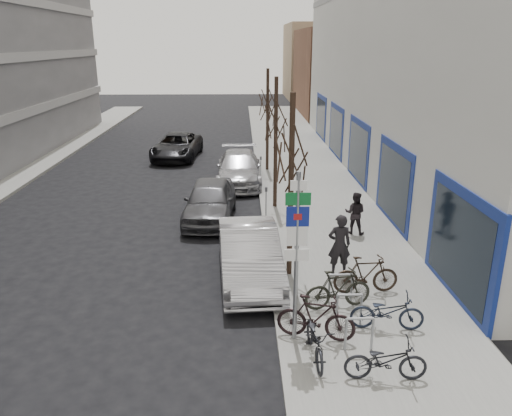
{
  "coord_description": "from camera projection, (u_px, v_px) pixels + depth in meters",
  "views": [
    {
      "loc": [
        1.2,
        -10.14,
        6.77
      ],
      "look_at": [
        1.62,
        4.19,
        2.0
      ],
      "focal_mm": 35.0,
      "sensor_mm": 36.0,
      "label": 1
    }
  ],
  "objects": [
    {
      "name": "bike_mid_curb",
      "position": [
        387.0,
        309.0,
        11.97
      ],
      "size": [
        1.82,
        0.72,
        1.08
      ],
      "primitive_type": "imported",
      "rotation": [
        0.0,
        0.0,
        1.46
      ],
      "color": "black",
      "rests_on": "sidewalk_east"
    },
    {
      "name": "parked_car_back",
      "position": [
        239.0,
        168.0,
        24.95
      ],
      "size": [
        2.2,
        5.4,
        1.57
      ],
      "primitive_type": "imported",
      "rotation": [
        0.0,
        0.0,
        -0.0
      ],
      "color": "#9B9BA0",
      "rests_on": "ground"
    },
    {
      "name": "ground",
      "position": [
        192.0,
        345.0,
        11.72
      ],
      "size": [
        120.0,
        120.0,
        0.0
      ],
      "primitive_type": "plane",
      "color": "black",
      "rests_on": "ground"
    },
    {
      "name": "tan_building_far",
      "position": [
        338.0,
        61.0,
        62.84
      ],
      "size": [
        13.0,
        12.0,
        9.0
      ],
      "primitive_type": "cube",
      "color": "#937A5B",
      "rests_on": "ground"
    },
    {
      "name": "meter_front",
      "position": [
        275.0,
        257.0,
        14.34
      ],
      "size": [
        0.1,
        0.08,
        1.27
      ],
      "color": "gray",
      "rests_on": "sidewalk_east"
    },
    {
      "name": "sidewalk_east",
      "position": [
        319.0,
        207.0,
        21.31
      ],
      "size": [
        5.0,
        70.0,
        0.15
      ],
      "primitive_type": "cube",
      "color": "slate",
      "rests_on": "ground"
    },
    {
      "name": "bike_rack",
      "position": [
        349.0,
        305.0,
        12.19
      ],
      "size": [
        0.66,
        2.26,
        0.83
      ],
      "color": "gray",
      "rests_on": "sidewalk_east"
    },
    {
      "name": "bike_far_curb",
      "position": [
        386.0,
        357.0,
        10.16
      ],
      "size": [
        1.73,
        0.6,
        1.04
      ],
      "primitive_type": "imported",
      "rotation": [
        0.0,
        0.0,
        1.52
      ],
      "color": "black",
      "rests_on": "sidewalk_east"
    },
    {
      "name": "parked_car_front",
      "position": [
        249.0,
        254.0,
        14.79
      ],
      "size": [
        2.04,
        5.0,
        1.61
      ],
      "primitive_type": "imported",
      "rotation": [
        0.0,
        0.0,
        0.07
      ],
      "color": "#B8B7BD",
      "rests_on": "ground"
    },
    {
      "name": "pedestrian_near",
      "position": [
        339.0,
        245.0,
        14.72
      ],
      "size": [
        0.7,
        0.47,
        1.88
      ],
      "primitive_type": "imported",
      "rotation": [
        0.0,
        0.0,
        3.17
      ],
      "color": "black",
      "rests_on": "sidewalk_east"
    },
    {
      "name": "parked_car_mid",
      "position": [
        210.0,
        200.0,
        19.81
      ],
      "size": [
        2.14,
        4.8,
        1.6
      ],
      "primitive_type": "imported",
      "rotation": [
        0.0,
        0.0,
        -0.05
      ],
      "color": "#47474B",
      "rests_on": "ground"
    },
    {
      "name": "bike_far_inner",
      "position": [
        366.0,
        274.0,
        13.72
      ],
      "size": [
        1.87,
        0.66,
        1.12
      ],
      "primitive_type": "imported",
      "rotation": [
        0.0,
        0.0,
        1.63
      ],
      "color": "black",
      "rests_on": "sidewalk_east"
    },
    {
      "name": "pedestrian_far",
      "position": [
        355.0,
        213.0,
        17.97
      ],
      "size": [
        0.68,
        0.58,
        1.57
      ],
      "primitive_type": "imported",
      "rotation": [
        0.0,
        0.0,
        2.77
      ],
      "color": "black",
      "rests_on": "sidewalk_east"
    },
    {
      "name": "highway_sign_pole",
      "position": [
        297.0,
        248.0,
        11.0
      ],
      "size": [
        0.55,
        0.1,
        4.2
      ],
      "color": "gray",
      "rests_on": "ground"
    },
    {
      "name": "tree_near",
      "position": [
        292.0,
        144.0,
        13.82
      ],
      "size": [
        1.8,
        1.8,
        5.5
      ],
      "color": "black",
      "rests_on": "ground"
    },
    {
      "name": "tree_far",
      "position": [
        268.0,
        96.0,
        26.15
      ],
      "size": [
        1.8,
        1.8,
        5.5
      ],
      "color": "black",
      "rests_on": "ground"
    },
    {
      "name": "bike_near_left",
      "position": [
        315.0,
        337.0,
        10.85
      ],
      "size": [
        0.61,
        1.76,
        1.06
      ],
      "primitive_type": "imported",
      "rotation": [
        0.0,
        0.0,
        0.05
      ],
      "color": "black",
      "rests_on": "sidewalk_east"
    },
    {
      "name": "meter_back",
      "position": [
        261.0,
        166.0,
        24.77
      ],
      "size": [
        0.1,
        0.08,
        1.27
      ],
      "color": "gray",
      "rests_on": "sidewalk_east"
    },
    {
      "name": "bike_mid_inner",
      "position": [
        338.0,
        289.0,
        12.92
      ],
      "size": [
        1.89,
        0.88,
        1.11
      ],
      "primitive_type": "imported",
      "rotation": [
        0.0,
        0.0,
        1.76
      ],
      "color": "black",
      "rests_on": "sidewalk_east"
    },
    {
      "name": "bike_near_right",
      "position": [
        316.0,
        317.0,
        11.56
      ],
      "size": [
        1.94,
        1.03,
        1.13
      ],
      "primitive_type": "imported",
      "rotation": [
        0.0,
        0.0,
        1.3
      ],
      "color": "black",
      "rests_on": "sidewalk_east"
    },
    {
      "name": "brick_building_far",
      "position": [
        361.0,
        72.0,
        48.76
      ],
      "size": [
        12.0,
        14.0,
        8.0
      ],
      "primitive_type": "cube",
      "color": "brown",
      "rests_on": "ground"
    },
    {
      "name": "meter_mid",
      "position": [
        266.0,
        199.0,
        19.55
      ],
      "size": [
        0.1,
        0.08,
        1.27
      ],
      "color": "gray",
      "rests_on": "sidewalk_east"
    },
    {
      "name": "tree_mid",
      "position": [
        276.0,
        112.0,
        19.98
      ],
      "size": [
        1.8,
        1.8,
        5.5
      ],
      "color": "black",
      "rests_on": "ground"
    },
    {
      "name": "lane_car",
      "position": [
        177.0,
        146.0,
        30.45
      ],
      "size": [
        2.95,
        5.58,
        1.5
      ],
      "primitive_type": "imported",
      "rotation": [
        0.0,
        0.0,
        -0.09
      ],
      "color": "black",
      "rests_on": "ground"
    }
  ]
}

